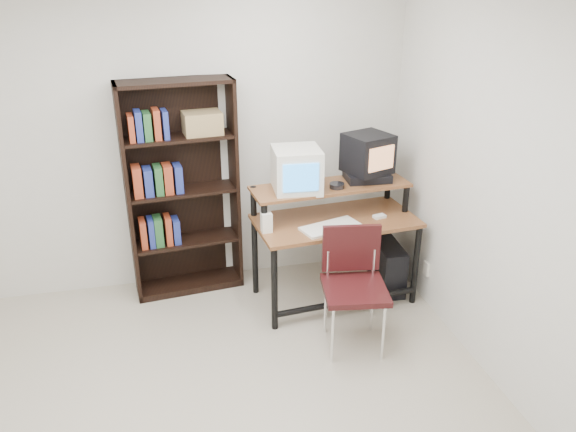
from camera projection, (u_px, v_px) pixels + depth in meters
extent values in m
cube|color=beige|center=(170.00, 140.00, 4.62)|extent=(4.00, 0.01, 2.60)
cube|color=beige|center=(534.00, 212.00, 3.25)|extent=(0.01, 4.00, 2.60)
cube|color=brown|center=(336.00, 221.00, 4.55)|extent=(1.35, 0.76, 0.03)
cube|color=brown|center=(330.00, 186.00, 4.56)|extent=(1.33, 0.50, 0.02)
cylinder|color=black|center=(274.00, 289.00, 4.27)|extent=(0.05, 0.05, 0.72)
cylinder|color=black|center=(416.00, 264.00, 4.62)|extent=(0.05, 0.05, 0.72)
cylinder|color=black|center=(255.00, 241.00, 4.72)|extent=(0.05, 0.05, 0.98)
cylinder|color=black|center=(385.00, 223.00, 5.06)|extent=(0.05, 0.05, 0.98)
cylinder|color=black|center=(347.00, 302.00, 4.55)|extent=(1.22, 0.16, 0.05)
cube|color=white|center=(297.00, 170.00, 4.41)|extent=(0.39, 0.39, 0.35)
cube|color=#2980DA|center=(301.00, 178.00, 4.24)|extent=(0.27, 0.03, 0.22)
cube|color=black|center=(367.00, 177.00, 4.66)|extent=(0.38, 0.28, 0.08)
cube|color=black|center=(368.00, 153.00, 4.59)|extent=(0.43, 0.42, 0.32)
cube|color=tan|center=(381.00, 159.00, 4.46)|extent=(0.24, 0.10, 0.19)
cylinder|color=#26262B|center=(337.00, 186.00, 4.50)|extent=(0.15, 0.15, 0.05)
cube|color=white|center=(331.00, 228.00, 4.38)|extent=(0.51, 0.34, 0.03)
cube|color=black|center=(381.00, 219.00, 4.57)|extent=(0.25, 0.22, 0.01)
cube|color=white|center=(379.00, 217.00, 4.57)|extent=(0.11, 0.08, 0.03)
cube|color=white|center=(267.00, 223.00, 4.30)|extent=(0.08, 0.08, 0.17)
cube|color=black|center=(387.00, 267.00, 4.90)|extent=(0.22, 0.46, 0.42)
cube|color=black|center=(355.00, 290.00, 4.03)|extent=(0.51, 0.51, 0.04)
cube|color=black|center=(351.00, 248.00, 4.12)|extent=(0.43, 0.10, 0.36)
cylinder|color=silver|center=(333.00, 335.00, 3.95)|extent=(0.02, 0.02, 0.46)
cylinder|color=silver|center=(383.00, 333.00, 3.97)|extent=(0.02, 0.02, 0.46)
cylinder|color=silver|center=(325.00, 307.00, 4.28)|extent=(0.02, 0.02, 0.46)
cylinder|color=silver|center=(372.00, 305.00, 4.30)|extent=(0.02, 0.02, 0.46)
cube|color=black|center=(128.00, 198.00, 4.50)|extent=(0.06, 0.30, 1.82)
cube|color=black|center=(234.00, 185.00, 4.77)|extent=(0.06, 0.30, 1.82)
cube|color=black|center=(180.00, 185.00, 4.76)|extent=(0.91, 0.12, 1.82)
cube|color=black|center=(174.00, 82.00, 4.28)|extent=(0.94, 0.40, 0.03)
cube|color=black|center=(190.00, 283.00, 4.99)|extent=(0.94, 0.40, 0.06)
cube|color=black|center=(186.00, 240.00, 4.82)|extent=(0.88, 0.37, 0.03)
cube|color=black|center=(182.00, 191.00, 4.64)|extent=(0.88, 0.37, 0.02)
cube|color=black|center=(178.00, 138.00, 4.45)|extent=(0.88, 0.37, 0.02)
cube|color=olive|center=(202.00, 123.00, 4.47)|extent=(0.32, 0.25, 0.18)
cube|color=beige|center=(426.00, 269.00, 4.68)|extent=(0.02, 0.08, 0.12)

